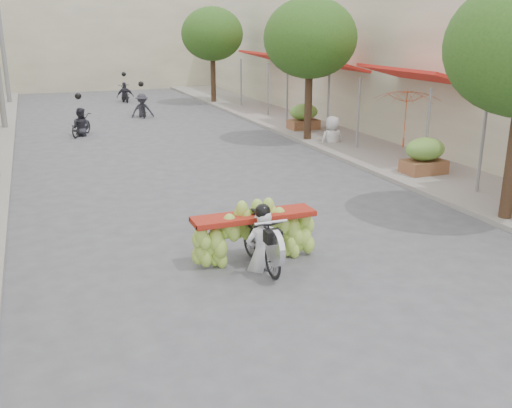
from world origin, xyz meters
name	(u,v)px	position (x,y,z in m)	size (l,w,h in m)	color
ground	(410,366)	(0.00, 0.00, 0.00)	(120.00, 120.00, 0.00)	#525257
sidewalk_right	(332,133)	(7.00, 15.00, 0.06)	(4.00, 60.00, 0.12)	gray
shophouse_row_right	(455,57)	(11.99, 14.00, 3.00)	(9.77, 40.00, 6.00)	beige
far_building	(89,37)	(0.00, 38.00, 3.50)	(20.00, 6.00, 7.00)	#B8B091
utility_pole_back	(1,30)	(-5.40, 30.00, 4.03)	(0.60, 0.24, 8.00)	slate
street_tree_mid	(310,39)	(5.40, 14.00, 3.78)	(3.40, 3.40, 5.25)	#3A2719
street_tree_far	(212,34)	(5.40, 26.00, 3.78)	(3.40, 3.40, 5.25)	#3A2719
produce_crate_mid	(425,153)	(6.20, 8.00, 0.71)	(1.20, 0.88, 1.16)	brown
produce_crate_far	(304,115)	(6.20, 16.00, 0.71)	(1.20, 0.88, 1.16)	brown
banana_motorbike	(258,230)	(-0.64, 3.77, 0.70)	(2.31, 1.87, 2.08)	black
market_umbrella	(408,88)	(6.07, 8.86, 2.48)	(2.50, 2.50, 1.77)	#B24017
pedestrian	(333,116)	(5.98, 13.12, 1.07)	(0.96, 0.58, 1.91)	silver
bg_motorbike_a	(80,117)	(-2.50, 18.41, 0.76)	(1.24, 1.61, 1.95)	black
bg_motorbike_b	(142,99)	(0.70, 22.41, 0.86)	(1.06, 1.59, 1.95)	black
bg_motorbike_c	(125,88)	(0.84, 28.57, 0.79)	(0.97, 1.68, 1.95)	black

